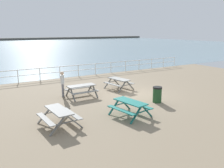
{
  "coord_description": "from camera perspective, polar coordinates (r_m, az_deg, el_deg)",
  "views": [
    {
      "loc": [
        -8.93,
        -12.05,
        4.24
      ],
      "look_at": [
        -1.51,
        0.49,
        0.8
      ],
      "focal_mm": 36.8,
      "sensor_mm": 36.0,
      "label": 1
    }
  ],
  "objects": [
    {
      "name": "ground_plane",
      "position": [
        15.62,
        5.71,
        -2.92
      ],
      "size": [
        30.0,
        24.0,
        0.2
      ],
      "primitive_type": "cube",
      "color": "gray"
    },
    {
      "name": "sea_band",
      "position": [
        65.55,
        -22.97,
        8.53
      ],
      "size": [
        142.0,
        90.0,
        0.01
      ],
      "primitive_type": "cube",
      "color": "gray",
      "rests_on": "ground"
    },
    {
      "name": "seaward_railing",
      "position": [
        22.0,
        -6.26,
        4.05
      ],
      "size": [
        23.07,
        0.07,
        1.08
      ],
      "color": "white",
      "rests_on": "ground"
    },
    {
      "name": "picnic_table_near_left",
      "position": [
        11.58,
        4.53,
        -5.16
      ],
      "size": [
        1.81,
        2.04,
        0.8
      ],
      "rotation": [
        0.0,
        0.0,
        1.75
      ],
      "color": "#1E7A70",
      "rests_on": "ground"
    },
    {
      "name": "picnic_table_near_right",
      "position": [
        16.8,
        1.71,
        0.71
      ],
      "size": [
        1.8,
        2.03,
        0.8
      ],
      "rotation": [
        0.0,
        0.0,
        1.74
      ],
      "color": "gray",
      "rests_on": "ground"
    },
    {
      "name": "picnic_table_mid_centre",
      "position": [
        14.93,
        -7.59,
        -1.01
      ],
      "size": [
        1.83,
        1.57,
        0.8
      ],
      "rotation": [
        0.0,
        0.0,
        0.02
      ],
      "color": "gray",
      "rests_on": "ground"
    },
    {
      "name": "picnic_table_far_left",
      "position": [
        10.65,
        -13.05,
        -7.15
      ],
      "size": [
        1.66,
        1.91,
        0.8
      ],
      "rotation": [
        0.0,
        0.0,
        1.65
      ],
      "color": "gray",
      "rests_on": "ground"
    },
    {
      "name": "visitor",
      "position": [
        15.12,
        -12.2,
        0.4
      ],
      "size": [
        0.33,
        0.5,
        1.66
      ],
      "rotation": [
        0.0,
        0.0,
        5.92
      ],
      "color": "slate",
      "rests_on": "ground"
    },
    {
      "name": "litter_bin",
      "position": [
        13.99,
        11.17,
        -2.57
      ],
      "size": [
        0.55,
        0.55,
        0.95
      ],
      "color": "#1E4723",
      "rests_on": "ground"
    }
  ]
}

